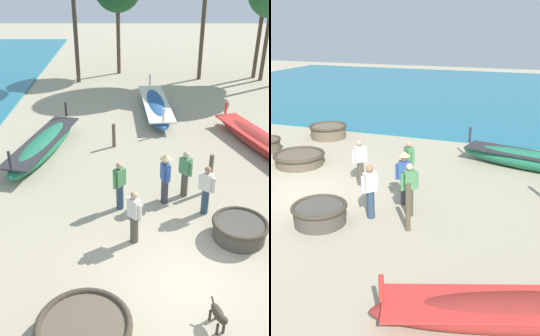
{
  "view_description": "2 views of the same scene",
  "coord_description": "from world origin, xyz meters",
  "views": [
    {
      "loc": [
        -1.28,
        -6.83,
        6.83
      ],
      "look_at": [
        -1.24,
        3.7,
        1.1
      ],
      "focal_mm": 42.0,
      "sensor_mm": 36.0,
      "label": 1
    },
    {
      "loc": [
        9.83,
        7.19,
        5.16
      ],
      "look_at": [
        -0.4,
        3.51,
        1.14
      ],
      "focal_mm": 42.0,
      "sensor_mm": 36.0,
      "label": 2
    }
  ],
  "objects": [
    {
      "name": "ground_plane",
      "position": [
        0.0,
        0.0,
        0.0
      ],
      "size": [
        80.0,
        80.0,
        0.0
      ],
      "primitive_type": "plane",
      "color": "tan"
    },
    {
      "name": "sea",
      "position": [
        -21.38,
        4.0,
        0.05
      ],
      "size": [
        28.0,
        52.0,
        0.1
      ],
      "primitive_type": "cube",
      "color": "teal",
      "rests_on": "ground"
    },
    {
      "name": "coracle_upturned",
      "position": [
        -2.28,
        -1.52,
        0.26
      ],
      "size": [
        1.96,
        1.96,
        0.48
      ],
      "color": "brown",
      "rests_on": "ground"
    },
    {
      "name": "coracle_far_left",
      "position": [
        -6.04,
        -2.44,
        0.34
      ],
      "size": [
        1.77,
        1.77,
        0.62
      ],
      "color": "brown",
      "rests_on": "ground"
    },
    {
      "name": "coracle_front_left",
      "position": [
        1.57,
        1.74,
        0.3
      ],
      "size": [
        1.53,
        1.53,
        0.55
      ],
      "color": "#4C473F",
      "rests_on": "ground"
    },
    {
      "name": "long_boat_white_hull",
      "position": [
        3.7,
        7.39,
        0.31
      ],
      "size": [
        2.84,
        5.83,
        1.05
      ],
      "color": "maroon",
      "rests_on": "ground"
    },
    {
      "name": "long_boat_ochre_hull",
      "position": [
        -4.79,
        6.88,
        0.37
      ],
      "size": [
        2.23,
        5.45,
        1.28
      ],
      "color": "#237551",
      "rests_on": "ground"
    },
    {
      "name": "fisherman_by_coracle",
      "position": [
        -1.72,
        3.17,
        0.84
      ],
      "size": [
        0.39,
        0.42,
        1.57
      ],
      "color": "#2D425B",
      "rests_on": "ground"
    },
    {
      "name": "fisherman_standing_left",
      "position": [
        0.81,
        2.91,
        0.84
      ],
      "size": [
        0.44,
        0.38,
        1.57
      ],
      "color": "#2D425B",
      "rests_on": "ground"
    },
    {
      "name": "fisherman_with_hat",
      "position": [
        -1.29,
        1.58,
        0.84
      ],
      "size": [
        0.39,
        0.41,
        1.57
      ],
      "color": "#4C473D",
      "rests_on": "ground"
    },
    {
      "name": "fisherman_hauling",
      "position": [
        0.31,
        3.89,
        0.84
      ],
      "size": [
        0.39,
        0.42,
        1.57
      ],
      "color": "#4C473D",
      "rests_on": "ground"
    },
    {
      "name": "fisherman_standing_right",
      "position": [
        -0.35,
        3.49,
        0.96
      ],
      "size": [
        0.36,
        0.52,
        1.67
      ],
      "color": "#383842",
      "rests_on": "ground"
    },
    {
      "name": "mooring_post_inland",
      "position": [
        1.15,
        4.14,
        0.66
      ],
      "size": [
        0.14,
        0.14,
        1.32
      ],
      "primitive_type": "cylinder",
      "color": "brown",
      "rests_on": "ground"
    }
  ]
}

